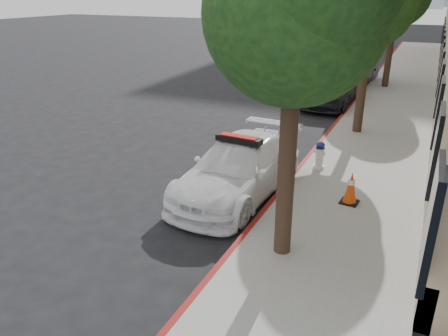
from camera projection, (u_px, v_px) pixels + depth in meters
name	position (u px, v px, depth m)	size (l,w,h in m)	color
ground	(195.00, 187.00, 10.87)	(120.00, 120.00, 0.00)	black
sidewalk	(391.00, 108.00, 17.78)	(3.20, 50.00, 0.15)	gray
curb_strip	(352.00, 104.00, 18.39)	(0.12, 50.00, 0.15)	maroon
tree_near	(297.00, 12.00, 6.40)	(2.92, 2.82, 5.62)	black
tree_mid	(373.00, 4.00, 13.13)	(2.77, 2.64, 5.43)	black
police_car	(239.00, 168.00, 10.30)	(2.09, 4.63, 1.47)	white
parked_car_mid	(333.00, 86.00, 18.34)	(1.86, 4.63, 1.58)	black
parked_car_far	(351.00, 71.00, 21.81)	(1.65, 4.73, 1.56)	black
fire_hydrant	(320.00, 156.00, 11.50)	(0.31, 0.28, 0.74)	silver
traffic_cone	(351.00, 188.00, 9.63)	(0.41, 0.41, 0.73)	black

